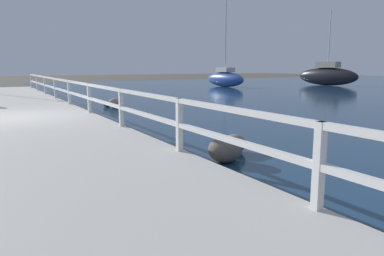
# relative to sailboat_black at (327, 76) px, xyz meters

# --- Properties ---
(ground_plane) EXTENTS (120.00, 120.00, 0.00)m
(ground_plane) POSITION_rel_sailboat_black_xyz_m (-26.50, -11.24, -0.89)
(ground_plane) COLOR #4C473D
(dock_walkway) EXTENTS (4.79, 36.00, 0.22)m
(dock_walkway) POSITION_rel_sailboat_black_xyz_m (-26.50, -11.24, -0.78)
(dock_walkway) COLOR beige
(dock_walkway) RESTS_ON ground
(railing) EXTENTS (0.10, 32.50, 0.97)m
(railing) POSITION_rel_sailboat_black_xyz_m (-24.21, -11.24, -0.00)
(railing) COLOR white
(railing) RESTS_ON dock_walkway
(boulder_near_dock) EXTENTS (0.55, 0.50, 0.42)m
(boulder_near_dock) POSITION_rel_sailboat_black_xyz_m (-22.43, -8.34, -0.68)
(boulder_near_dock) COLOR gray
(boulder_near_dock) RESTS_ON ground
(boulder_water_edge) EXTENTS (0.37, 0.33, 0.28)m
(boulder_water_edge) POSITION_rel_sailboat_black_xyz_m (-22.60, -7.78, -0.75)
(boulder_water_edge) COLOR #666056
(boulder_water_edge) RESTS_ON ground
(boulder_mid_strip) EXTENTS (0.44, 0.40, 0.33)m
(boulder_mid_strip) POSITION_rel_sailboat_black_xyz_m (-23.05, -17.73, -0.72)
(boulder_mid_strip) COLOR gray
(boulder_mid_strip) RESTS_ON ground
(boulder_downstream) EXTENTS (0.51, 0.46, 0.38)m
(boulder_downstream) POSITION_rel_sailboat_black_xyz_m (-22.88, -17.57, -0.70)
(boulder_downstream) COLOR slate
(boulder_downstream) RESTS_ON ground
(boulder_far_strip) EXTENTS (0.65, 0.59, 0.49)m
(boulder_far_strip) POSITION_rel_sailboat_black_xyz_m (-23.46, -18.11, -0.64)
(boulder_far_strip) COLOR #666056
(boulder_far_strip) RESTS_ON ground
(sailboat_black) EXTENTS (1.98, 6.05, 6.58)m
(sailboat_black) POSITION_rel_sailboat_black_xyz_m (0.00, 0.00, 0.00)
(sailboat_black) COLOR black
(sailboat_black) RESTS_ON water_surface
(sailboat_blue) EXTENTS (1.52, 4.72, 7.09)m
(sailboat_blue) POSITION_rel_sailboat_black_xyz_m (-9.31, 2.66, -0.19)
(sailboat_blue) COLOR #2D4C9E
(sailboat_blue) RESTS_ON water_surface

